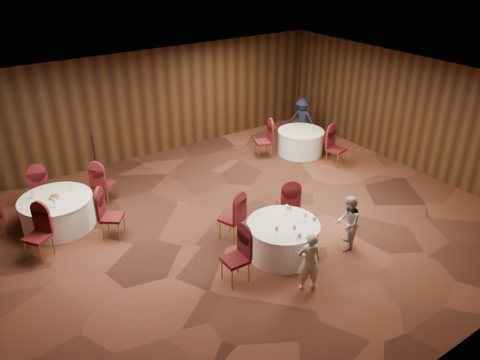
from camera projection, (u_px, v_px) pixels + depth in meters
ground at (238, 227)px, 10.91m from camera, size 12.00×12.00×0.00m
room_shell at (238, 150)px, 10.01m from camera, size 12.00×12.00×12.00m
table_main at (282, 238)px, 9.84m from camera, size 1.53×1.53×0.74m
table_left at (58, 212)px, 10.79m from camera, size 1.64×1.64×0.74m
table_right at (300, 142)px, 14.52m from camera, size 1.41×1.41×0.74m
chairs_main at (253, 225)px, 10.07m from camera, size 2.80×1.88×1.00m
chairs_left at (58, 207)px, 10.75m from camera, size 3.29×3.00×1.00m
chairs_right at (299, 145)px, 13.96m from camera, size 2.06×2.31×1.00m
tabletop_main at (296, 220)px, 9.63m from camera, size 1.11×1.07×0.22m
tabletop_left at (54, 195)px, 10.59m from camera, size 0.90×0.75×0.22m
tabletop_right at (312, 127)px, 14.21m from camera, size 0.08×0.08×0.22m
mic_stand at (97, 172)px, 12.60m from camera, size 0.24×0.24×1.44m
woman_a at (309, 262)px, 8.73m from camera, size 0.54×0.46×1.26m
woman_b at (348, 223)px, 9.92m from camera, size 0.77×0.76×1.25m
man_c at (302, 118)px, 15.51m from camera, size 0.81×1.01×1.37m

